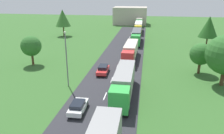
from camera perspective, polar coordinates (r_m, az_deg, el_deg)
road at (r=28.78m, az=-3.44°, el=-11.34°), size 10.00×140.00×0.06m
lane_marking_centre at (r=25.90m, az=-5.14°, el=-15.10°), size 0.16×120.69×0.01m
truck_second at (r=31.76m, az=3.04°, el=-3.97°), size 2.53×12.24×3.68m
truck_third at (r=49.14m, az=4.78°, el=4.23°), size 2.77×12.37×3.47m
truck_fourth at (r=65.63m, az=6.34°, el=7.99°), size 2.58×13.12×3.58m
truck_fifth at (r=82.62m, az=6.84°, el=10.25°), size 2.72×13.57×3.58m
truck_sixth at (r=99.25m, az=7.16°, el=11.68°), size 2.69×13.68×3.52m
car_third at (r=28.52m, az=-8.75°, el=-10.06°), size 1.91×4.12×1.40m
car_fourth at (r=40.84m, az=-2.35°, el=-0.62°), size 2.00×4.50×1.49m
lamppost_second at (r=34.90m, az=-11.68°, el=2.62°), size 0.36×0.36×8.91m
tree_birch at (r=47.83m, az=-20.16°, el=5.11°), size 4.11×4.11×6.08m
tree_maple at (r=65.33m, az=23.72°, el=9.45°), size 5.06×5.06×8.26m
tree_elm at (r=43.23m, az=21.97°, el=3.11°), size 3.97×3.97×5.73m
tree_ash at (r=76.78m, az=-12.60°, el=12.27°), size 5.02×5.02×8.88m
distant_building at (r=104.19m, az=4.73°, el=13.07°), size 14.85×10.12×7.68m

